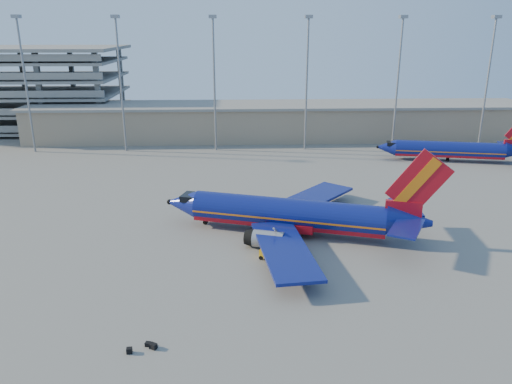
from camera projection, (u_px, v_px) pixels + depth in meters
ground at (241, 227)px, 68.53m from camera, size 220.00×220.00×0.00m
terminal_building at (278, 121)px, 122.60m from camera, size 122.00×16.00×8.50m
parking_garage at (4, 84)px, 132.71m from camera, size 62.00×32.00×21.40m
light_mast_row at (261, 70)px, 106.87m from camera, size 101.60×1.60×28.65m
aircraft_main at (294, 215)px, 65.59m from camera, size 35.97×34.06×12.55m
aircraft_second at (453, 150)px, 101.85m from camera, size 30.87×13.12×10.56m
baggage_tug at (269, 253)px, 58.87m from camera, size 2.42×2.01×1.50m
luggage_pile at (146, 347)px, 42.47m from camera, size 2.55×1.43×0.51m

